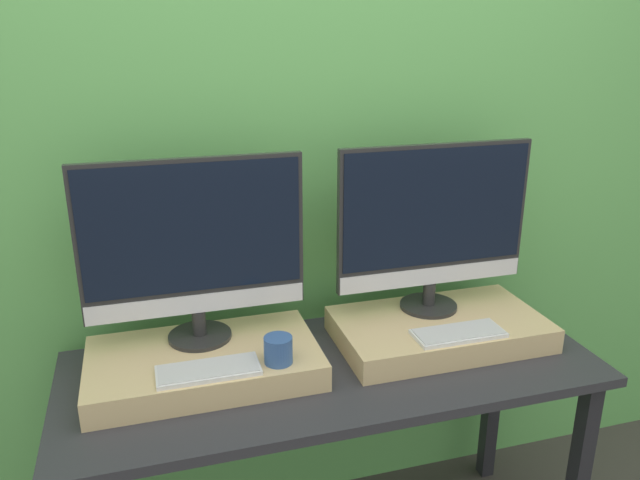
{
  "coord_description": "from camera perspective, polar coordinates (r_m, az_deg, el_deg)",
  "views": [
    {
      "loc": [
        -0.49,
        -1.23,
        1.7
      ],
      "look_at": [
        0.0,
        0.44,
        1.1
      ],
      "focal_mm": 35.0,
      "sensor_mm": 36.0,
      "label": 1
    }
  ],
  "objects": [
    {
      "name": "wall_back",
      "position": [
        2.02,
        -2.0,
        7.62
      ],
      "size": [
        8.0,
        0.04,
        2.6
      ],
      "color": "#66B75B",
      "rests_on": "ground_plane"
    },
    {
      "name": "workbench",
      "position": [
        1.92,
        1.14,
        -13.62
      ],
      "size": [
        1.57,
        0.62,
        0.75
      ],
      "color": "#2D2D33",
      "rests_on": "ground_plane"
    },
    {
      "name": "wooden_riser_left",
      "position": [
        1.83,
        -10.54,
        -11.0
      ],
      "size": [
        0.65,
        0.37,
        0.08
      ],
      "color": "#D6B77F",
      "rests_on": "workbench"
    },
    {
      "name": "monitor_left",
      "position": [
        1.77,
        -11.48,
        -0.39
      ],
      "size": [
        0.63,
        0.18,
        0.54
      ],
      "color": "#282828",
      "rests_on": "wooden_riser_left"
    },
    {
      "name": "keyboard_left",
      "position": [
        1.71,
        -10.17,
        -11.63
      ],
      "size": [
        0.27,
        0.11,
        0.01
      ],
      "color": "silver",
      "rests_on": "wooden_riser_left"
    },
    {
      "name": "mug",
      "position": [
        1.72,
        -3.84,
        -9.99
      ],
      "size": [
        0.08,
        0.08,
        0.08
      ],
      "color": "#335693",
      "rests_on": "wooden_riser_left"
    },
    {
      "name": "wooden_riser_right",
      "position": [
        2.02,
        10.83,
        -8.01
      ],
      "size": [
        0.65,
        0.37,
        0.08
      ],
      "color": "#D6B77F",
      "rests_on": "workbench"
    },
    {
      "name": "monitor_right",
      "position": [
        1.97,
        10.36,
        1.64
      ],
      "size": [
        0.63,
        0.18,
        0.54
      ],
      "color": "#282828",
      "rests_on": "wooden_riser_right"
    },
    {
      "name": "keyboard_right",
      "position": [
        1.91,
        12.54,
        -8.31
      ],
      "size": [
        0.27,
        0.11,
        0.01
      ],
      "color": "silver",
      "rests_on": "wooden_riser_right"
    }
  ]
}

